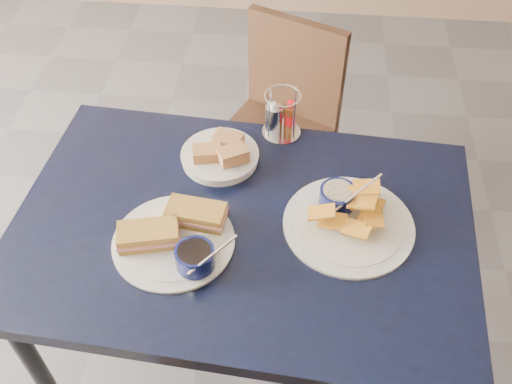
# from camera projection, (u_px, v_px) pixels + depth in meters

# --- Properties ---
(dining_table) EXTENTS (1.17, 0.82, 0.75)m
(dining_table) POSITION_uv_depth(u_px,v_px,m) (243.00, 241.00, 1.45)
(dining_table) COLOR black
(dining_table) RESTS_ON ground
(chair_far) EXTENTS (0.49, 0.50, 0.80)m
(chair_far) POSITION_uv_depth(u_px,v_px,m) (275.00, 111.00, 2.15)
(chair_far) COLOR black
(chair_far) RESTS_ON ground
(sandwich_plate) EXTENTS (0.31, 0.29, 0.12)m
(sandwich_plate) POSITION_uv_depth(u_px,v_px,m) (177.00, 236.00, 1.34)
(sandwich_plate) COLOR white
(sandwich_plate) RESTS_ON dining_table
(plantain_plate) EXTENTS (0.32, 0.32, 0.12)m
(plantain_plate) POSITION_uv_depth(u_px,v_px,m) (346.00, 215.00, 1.39)
(plantain_plate) COLOR white
(plantain_plate) RESTS_ON dining_table
(bread_basket) EXTENTS (0.21, 0.21, 0.07)m
(bread_basket) POSITION_uv_depth(u_px,v_px,m) (221.00, 154.00, 1.53)
(bread_basket) COLOR white
(bread_basket) RESTS_ON dining_table
(condiment_caddy) EXTENTS (0.11, 0.11, 0.14)m
(condiment_caddy) POSITION_uv_depth(u_px,v_px,m) (280.00, 117.00, 1.58)
(condiment_caddy) COLOR silver
(condiment_caddy) RESTS_ON dining_table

